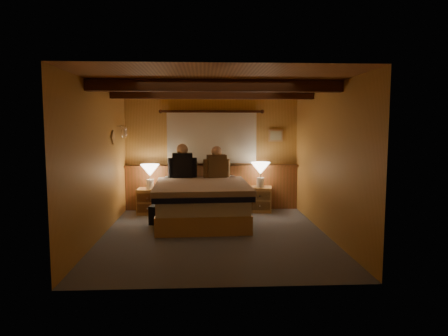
{
  "coord_description": "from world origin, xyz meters",
  "views": [
    {
      "loc": [
        -0.18,
        -6.28,
        1.75
      ],
      "look_at": [
        0.17,
        0.4,
        1.05
      ],
      "focal_mm": 32.0,
      "sensor_mm": 36.0,
      "label": 1
    }
  ],
  "objects": [
    {
      "name": "lamp_left",
      "position": [
        -1.24,
        1.67,
        0.85
      ],
      "size": [
        0.37,
        0.37,
        0.49
      ],
      "color": "white",
      "rests_on": "nightstand_left"
    },
    {
      "name": "floor",
      "position": [
        0.0,
        0.0,
        0.0
      ],
      "size": [
        4.2,
        4.2,
        0.0
      ],
      "primitive_type": "plane",
      "color": "#565A66",
      "rests_on": "ground"
    },
    {
      "name": "person_left",
      "position": [
        -0.6,
        1.65,
        1.0
      ],
      "size": [
        0.58,
        0.26,
        0.7
      ],
      "rotation": [
        0.0,
        0.0,
        0.08
      ],
      "color": "black",
      "rests_on": "bed"
    },
    {
      "name": "wall_back",
      "position": [
        0.0,
        2.1,
        1.2
      ],
      "size": [
        3.6,
        0.0,
        3.6
      ],
      "primitive_type": "plane",
      "rotation": [
        1.57,
        0.0,
        0.0
      ],
      "color": "#C58F46",
      "rests_on": "floor"
    },
    {
      "name": "curtain_window",
      "position": [
        0.0,
        2.03,
        1.52
      ],
      "size": [
        2.18,
        0.09,
        1.11
      ],
      "color": "#421F10",
      "rests_on": "wall_back"
    },
    {
      "name": "person_right",
      "position": [
        0.09,
        1.62,
        0.98
      ],
      "size": [
        0.53,
        0.27,
        0.66
      ],
      "rotation": [
        0.0,
        0.0,
        0.17
      ],
      "color": "#4E371F",
      "rests_on": "bed"
    },
    {
      "name": "nightstand_left",
      "position": [
        -1.27,
        1.66,
        0.25
      ],
      "size": [
        0.48,
        0.43,
        0.51
      ],
      "rotation": [
        0.0,
        0.0,
        -0.04
      ],
      "color": "tan",
      "rests_on": "floor"
    },
    {
      "name": "bed",
      "position": [
        -0.21,
        0.92,
        0.38
      ],
      "size": [
        1.73,
        2.2,
        0.73
      ],
      "rotation": [
        0.0,
        0.0,
        0.04
      ],
      "color": "tan",
      "rests_on": "floor"
    },
    {
      "name": "wall_right",
      "position": [
        1.8,
        0.0,
        1.2
      ],
      "size": [
        0.0,
        4.2,
        4.2
      ],
      "primitive_type": "plane",
      "rotation": [
        1.57,
        0.0,
        -1.57
      ],
      "color": "#C58F46",
      "rests_on": "floor"
    },
    {
      "name": "nightstand_right",
      "position": [
        0.98,
        1.77,
        0.25
      ],
      "size": [
        0.53,
        0.49,
        0.51
      ],
      "rotation": [
        0.0,
        0.0,
        -0.17
      ],
      "color": "tan",
      "rests_on": "floor"
    },
    {
      "name": "lamp_right",
      "position": [
        0.98,
        1.74,
        0.87
      ],
      "size": [
        0.39,
        0.39,
        0.51
      ],
      "color": "white",
      "rests_on": "nightstand_right"
    },
    {
      "name": "wall_front",
      "position": [
        0.0,
        -2.1,
        1.2
      ],
      "size": [
        3.6,
        0.0,
        3.6
      ],
      "primitive_type": "plane",
      "rotation": [
        -1.57,
        0.0,
        0.0
      ],
      "color": "#C58F46",
      "rests_on": "floor"
    },
    {
      "name": "ceiling_beams",
      "position": [
        0.0,
        0.15,
        2.31
      ],
      "size": [
        3.6,
        1.65,
        0.16
      ],
      "color": "#421F10",
      "rests_on": "ceiling"
    },
    {
      "name": "duffel_bag",
      "position": [
        -0.85,
        0.81,
        0.17
      ],
      "size": [
        0.6,
        0.42,
        0.4
      ],
      "rotation": [
        0.0,
        0.0,
        -0.18
      ],
      "color": "black",
      "rests_on": "floor"
    },
    {
      "name": "wainscot",
      "position": [
        0.0,
        2.04,
        0.49
      ],
      "size": [
        3.6,
        0.23,
        0.94
      ],
      "color": "brown",
      "rests_on": "wall_back"
    },
    {
      "name": "wall_left",
      "position": [
        -1.8,
        0.0,
        1.2
      ],
      "size": [
        0.0,
        4.2,
        4.2
      ],
      "primitive_type": "plane",
      "rotation": [
        1.57,
        0.0,
        1.57
      ],
      "color": "#C58F46",
      "rests_on": "floor"
    },
    {
      "name": "ceiling",
      "position": [
        0.0,
        0.0,
        2.4
      ],
      "size": [
        4.2,
        4.2,
        0.0
      ],
      "primitive_type": "plane",
      "rotation": [
        3.14,
        0.0,
        0.0
      ],
      "color": "#C18148",
      "rests_on": "wall_back"
    },
    {
      "name": "framed_print",
      "position": [
        1.35,
        2.08,
        1.55
      ],
      "size": [
        0.3,
        0.04,
        0.25
      ],
      "color": "tan",
      "rests_on": "wall_back"
    },
    {
      "name": "coat_rail",
      "position": [
        -1.72,
        1.58,
        1.67
      ],
      "size": [
        0.05,
        0.55,
        0.24
      ],
      "color": "silver",
      "rests_on": "wall_left"
    }
  ]
}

